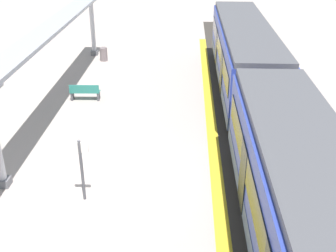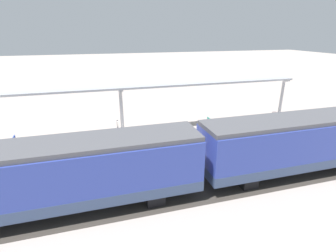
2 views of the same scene
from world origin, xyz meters
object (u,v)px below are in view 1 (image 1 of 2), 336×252
Objects in this scene: train_near_carriage at (244,55)px; train_far_carriage at (308,221)px; trash_bin at (104,54)px; canopy_pillar_nearest at (92,27)px; platform_info_sign at (81,165)px; bench_near_end at (85,92)px.

train_far_carriage is (0.00, 13.55, 0.00)m from train_near_carriage.
train_near_carriage reaches higher than trash_bin.
canopy_pillar_nearest is (9.25, -19.31, 0.09)m from train_far_carriage.
canopy_pillar_nearest reaches higher than trash_bin.
trash_bin is at bearing -81.98° from platform_info_sign.
platform_info_sign is at bearing 98.02° from trash_bin.
train_near_carriage is 10.89m from canopy_pillar_nearest.
trash_bin is (8.38, -18.07, -1.40)m from train_far_carriage.
train_far_carriage is 7.02m from platform_info_sign.
platform_info_sign is (-2.98, 16.20, -0.59)m from canopy_pillar_nearest.
canopy_pillar_nearest reaches higher than bench_near_end.
train_near_carriage is 8.50m from bench_near_end.
platform_info_sign reaches higher than bench_near_end.
trash_bin is 0.39× the size of platform_info_sign.
train_far_carriage is at bearing 90.00° from train_near_carriage.
train_near_carriage is at bearing 151.68° from trash_bin.
train_far_carriage is 3.43× the size of canopy_pillar_nearest.
canopy_pillar_nearest is at bearing -54.93° from trash_bin.
trash_bin is at bearing 125.07° from canopy_pillar_nearest.
train_far_carriage is 5.90× the size of platform_info_sign.
platform_info_sign reaches higher than trash_bin.
canopy_pillar_nearest reaches higher than platform_info_sign.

